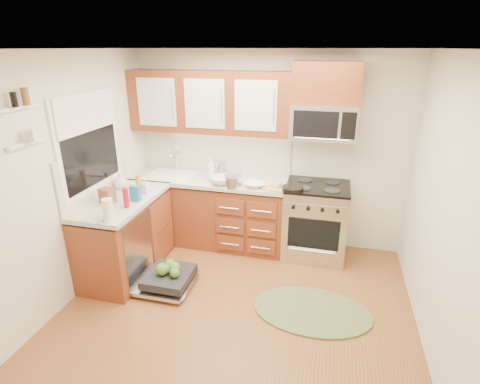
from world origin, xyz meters
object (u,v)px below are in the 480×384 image
(range, at_px, (315,221))
(stock_pot, at_px, (233,181))
(dishwasher, at_px, (166,279))
(bowl_a, at_px, (254,185))
(bowl_b, at_px, (222,180))
(upper_cabinets, at_px, (209,102))
(cup, at_px, (277,184))
(skillet, at_px, (293,189))
(sink, at_px, (171,184))
(rug, at_px, (312,311))
(microwave, at_px, (323,122))
(paper_towel_roll, at_px, (108,210))
(cutting_board, at_px, (274,189))

(range, relative_size, stock_pot, 4.34)
(range, bearing_deg, dishwasher, -143.73)
(bowl_a, xyz_separation_m, bowl_b, (-0.42, 0.01, 0.02))
(upper_cabinets, bearing_deg, cup, -17.84)
(upper_cabinets, distance_m, skillet, 1.49)
(cup, bearing_deg, sink, 174.38)
(upper_cabinets, relative_size, bowl_b, 7.05)
(rug, relative_size, stock_pot, 5.45)
(range, distance_m, rug, 1.25)
(upper_cabinets, height_order, microwave, upper_cabinets)
(range, distance_m, microwave, 1.23)
(range, bearing_deg, bowl_b, -171.81)
(bowl_a, bearing_deg, cup, 5.71)
(rug, relative_size, paper_towel_roll, 5.23)
(stock_pot, bearing_deg, cup, 6.17)
(rug, xyz_separation_m, stock_pot, (-1.08, 0.95, 0.98))
(upper_cabinets, xyz_separation_m, cup, (0.93, -0.30, -0.90))
(rug, bearing_deg, stock_pot, 138.70)
(skillet, distance_m, cup, 0.22)
(skillet, height_order, bowl_b, bowl_b)
(skillet, xyz_separation_m, bowl_b, (-0.89, 0.08, -0.00))
(rug, bearing_deg, microwave, 93.19)
(bowl_a, relative_size, cup, 1.96)
(cup, bearing_deg, range, 17.65)
(upper_cabinets, height_order, paper_towel_roll, upper_cabinets)
(cutting_board, xyz_separation_m, cup, (0.02, 0.06, 0.04))
(paper_towel_roll, xyz_separation_m, bowl_b, (0.76, 1.28, -0.07))
(cutting_board, height_order, cup, cup)
(rug, height_order, bowl_a, bowl_a)
(upper_cabinets, bearing_deg, dishwasher, -96.04)
(paper_towel_roll, bearing_deg, upper_cabinets, 71.78)
(sink, height_order, skillet, skillet)
(bowl_b, bearing_deg, range, 8.19)
(upper_cabinets, distance_m, cup, 1.33)
(range, distance_m, bowl_b, 1.28)
(dishwasher, height_order, cutting_board, cutting_board)
(bowl_b, distance_m, cup, 0.69)
(stock_pot, relative_size, bowl_a, 0.91)
(paper_towel_roll, bearing_deg, sink, 90.00)
(stock_pot, bearing_deg, bowl_b, 165.29)
(range, relative_size, microwave, 1.25)
(microwave, bearing_deg, rug, -86.81)
(skillet, distance_m, stock_pot, 0.73)
(stock_pot, distance_m, bowl_a, 0.26)
(microwave, bearing_deg, upper_cabinets, 178.98)
(paper_towel_roll, bearing_deg, microwave, 39.13)
(dishwasher, bearing_deg, microwave, 39.07)
(stock_pot, distance_m, paper_towel_roll, 1.55)
(paper_towel_roll, relative_size, cup, 1.87)
(paper_towel_roll, height_order, cup, paper_towel_roll)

